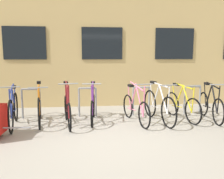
# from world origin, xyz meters

# --- Properties ---
(ground_plane) EXTENTS (42.00, 42.00, 0.00)m
(ground_plane) POSITION_xyz_m (0.00, 0.00, 0.00)
(ground_plane) COLOR #9E998E
(storefront_building) EXTENTS (28.00, 7.66, 5.59)m
(storefront_building) POSITION_xyz_m (-0.00, 7.01, 2.80)
(storefront_building) COLOR tan
(storefront_building) RESTS_ON ground
(bike_rack) EXTENTS (6.51, 0.05, 0.81)m
(bike_rack) POSITION_xyz_m (-0.50, 1.90, 0.48)
(bike_rack) COLOR gray
(bike_rack) RESTS_ON ground
(bicycle_blue) EXTENTS (0.48, 1.77, 1.03)m
(bicycle_blue) POSITION_xyz_m (-2.26, 1.23, 0.40)
(bicycle_blue) COLOR black
(bicycle_blue) RESTS_ON ground
(bicycle_yellow) EXTENTS (0.47, 1.62, 0.97)m
(bicycle_yellow) POSITION_xyz_m (1.97, 1.37, 0.37)
(bicycle_yellow) COLOR black
(bicycle_yellow) RESTS_ON ground
(bicycle_purple) EXTENTS (0.44, 1.61, 1.05)m
(bicycle_purple) POSITION_xyz_m (-0.37, 1.43, 0.37)
(bicycle_purple) COLOR black
(bicycle_purple) RESTS_ON ground
(bicycle_pink) EXTENTS (0.49, 1.65, 1.05)m
(bicycle_pink) POSITION_xyz_m (0.69, 1.22, 0.36)
(bicycle_pink) COLOR black
(bicycle_pink) RESTS_ON ground
(bicycle_maroon) EXTENTS (0.44, 1.64, 1.09)m
(bicycle_maroon) POSITION_xyz_m (-0.99, 1.21, 0.38)
(bicycle_maroon) COLOR black
(bicycle_maroon) RESTS_ON ground
(bicycle_white) EXTENTS (0.44, 1.82, 1.03)m
(bicycle_white) POSITION_xyz_m (1.29, 1.22, 0.40)
(bicycle_white) COLOR black
(bicycle_white) RESTS_ON ground
(bicycle_black) EXTENTS (0.44, 1.65, 1.01)m
(bicycle_black) POSITION_xyz_m (2.69, 1.25, 0.37)
(bicycle_black) COLOR black
(bicycle_black) RESTS_ON ground
(bicycle_orange) EXTENTS (0.47, 1.77, 1.03)m
(bicycle_orange) POSITION_xyz_m (-1.70, 1.45, 0.40)
(bicycle_orange) COLOR black
(bicycle_orange) RESTS_ON ground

